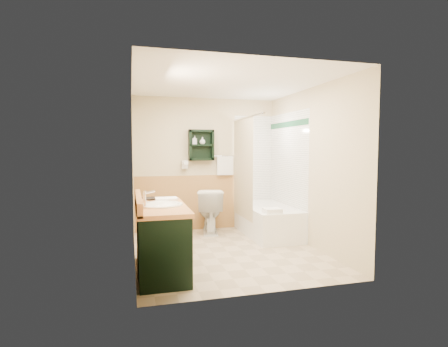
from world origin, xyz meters
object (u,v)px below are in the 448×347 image
at_px(bathtub, 267,220).
at_px(soap_bottle_a, 195,142).
at_px(wall_shelf, 201,145).
at_px(soap_bottle_b, 202,141).
at_px(hair_dryer, 185,165).
at_px(toilet, 210,211).
at_px(vanity, 161,239).
at_px(vanity_book, 145,192).

xyz_separation_m(bathtub, soap_bottle_a, (-1.14, 0.63, 1.35)).
height_order(wall_shelf, soap_bottle_b, wall_shelf).
bearing_deg(hair_dryer, soap_bottle_b, -5.34).
relative_size(soap_bottle_a, soap_bottle_b, 1.18).
bearing_deg(soap_bottle_a, bathtub, -28.84).
xyz_separation_m(toilet, soap_bottle_b, (-0.08, 0.20, 1.23)).
distance_m(vanity, bathtub, 2.37).
relative_size(wall_shelf, toilet, 0.70).
bearing_deg(toilet, vanity_book, 58.35).
distance_m(vanity, soap_bottle_a, 2.46).
bearing_deg(soap_bottle_b, vanity, -114.48).
height_order(vanity_book, soap_bottle_a, soap_bottle_a).
bearing_deg(soap_bottle_a, hair_dryer, 170.63).
xyz_separation_m(wall_shelf, vanity, (-0.89, -2.02, -1.14)).
bearing_deg(soap_bottle_b, hair_dryer, 174.66).
relative_size(vanity, toilet, 1.62).
height_order(wall_shelf, vanity_book, wall_shelf).
bearing_deg(hair_dryer, bathtub, -26.47).
bearing_deg(hair_dryer, toilet, -29.78).
bearing_deg(vanity, bathtub, 35.74).
relative_size(wall_shelf, bathtub, 0.37).
bearing_deg(soap_bottle_b, wall_shelf, 166.43).
distance_m(wall_shelf, vanity_book, 1.95).
height_order(vanity_book, soap_bottle_b, soap_bottle_b).
distance_m(vanity, vanity_book, 0.74).
relative_size(toilet, soap_bottle_b, 6.18).
height_order(hair_dryer, toilet, hair_dryer).
bearing_deg(toilet, vanity, 71.05).
height_order(vanity, vanity_book, vanity_book).
bearing_deg(bathtub, vanity_book, -157.05).
relative_size(vanity_book, soap_bottle_b, 1.73).
bearing_deg(toilet, soap_bottle_b, -57.25).
xyz_separation_m(hair_dryer, toilet, (0.41, -0.23, -0.81)).
distance_m(wall_shelf, soap_bottle_a, 0.13).
bearing_deg(hair_dryer, vanity, -106.25).
bearing_deg(hair_dryer, wall_shelf, -4.76).
relative_size(hair_dryer, vanity, 0.19).
bearing_deg(soap_bottle_a, soap_bottle_b, 0.00).
distance_m(wall_shelf, soap_bottle_b, 0.07).
bearing_deg(wall_shelf, soap_bottle_b, -13.57).
bearing_deg(bathtub, soap_bottle_a, 151.16).
bearing_deg(soap_bottle_b, vanity_book, -125.54).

